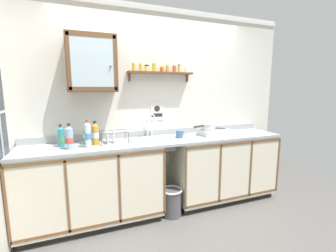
{
  "coord_description": "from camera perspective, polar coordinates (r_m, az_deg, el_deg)",
  "views": [
    {
      "loc": [
        -0.95,
        -2.34,
        1.57
      ],
      "look_at": [
        0.11,
        0.42,
        1.1
      ],
      "focal_mm": 24.31,
      "sensor_mm": 36.0,
      "label": 1
    }
  ],
  "objects": [
    {
      "name": "bottle_water_blue_1",
      "position": [
        2.6,
        -23.48,
        -2.76
      ],
      "size": [
        0.08,
        0.08,
        0.27
      ],
      "color": "#8CB7E0",
      "rests_on": "countertop"
    },
    {
      "name": "countertop",
      "position": [
        2.89,
        -1.2,
        -3.65
      ],
      "size": [
        3.3,
        0.6,
        0.03
      ],
      "primitive_type": "cube",
      "color": "#9EA3A8",
      "rests_on": "lower_cabinet_run"
    },
    {
      "name": "sink",
      "position": [
        2.88,
        -4.02,
        -3.68
      ],
      "size": [
        0.56,
        0.46,
        0.45
      ],
      "color": "silver",
      "rests_on": "countertop"
    },
    {
      "name": "bottle_detergent_teal_4",
      "position": [
        2.75,
        -25.23,
        -2.52
      ],
      "size": [
        0.07,
        0.07,
        0.25
      ],
      "color": "teal",
      "rests_on": "countertop"
    },
    {
      "name": "floor",
      "position": [
        2.98,
        1.04,
        -22.78
      ],
      "size": [
        6.34,
        6.34,
        0.0
      ],
      "primitive_type": "plane",
      "color": "#565451",
      "rests_on": "ground"
    },
    {
      "name": "dish_rack",
      "position": [
        2.73,
        -13.64,
        -3.56
      ],
      "size": [
        0.33,
        0.23,
        0.17
      ],
      "color": "#B2B2B7",
      "rests_on": "countertop"
    },
    {
      "name": "hot_plate_stove",
      "position": [
        3.22,
        11.58,
        -1.47
      ],
      "size": [
        0.41,
        0.28,
        0.09
      ],
      "color": "silver",
      "rests_on": "countertop"
    },
    {
      "name": "warning_sign",
      "position": [
        3.1,
        -2.78,
        3.77
      ],
      "size": [
        0.18,
        0.01,
        0.25
      ],
      "color": "silver"
    },
    {
      "name": "backsplash",
      "position": [
        3.13,
        -2.9,
        -1.64
      ],
      "size": [
        3.3,
        0.02,
        0.08
      ],
      "primitive_type": "cube",
      "color": "#9EA3A8",
      "rests_on": "countertop"
    },
    {
      "name": "wall_cabinet",
      "position": [
        2.8,
        -18.52,
        14.57
      ],
      "size": [
        0.54,
        0.33,
        0.63
      ],
      "color": "brown"
    },
    {
      "name": "bottle_juice_amber_2",
      "position": [
        2.71,
        -17.77,
        -1.92
      ],
      "size": [
        0.08,
        0.08,
        0.27
      ],
      "color": "gold",
      "rests_on": "countertop"
    },
    {
      "name": "mug",
      "position": [
        2.98,
        2.93,
        -2.03
      ],
      "size": [
        0.13,
        0.09,
        0.1
      ],
      "color": "#3F6699",
      "rests_on": "countertop"
    },
    {
      "name": "saucepan",
      "position": [
        3.17,
        9.86,
        -0.03
      ],
      "size": [
        0.37,
        0.22,
        0.07
      ],
      "color": "silver",
      "rests_on": "hot_plate_stove"
    },
    {
      "name": "lower_cabinet_run_right",
      "position": [
        3.43,
        13.65,
        -10.02
      ],
      "size": [
        1.49,
        0.58,
        0.92
      ],
      "color": "black",
      "rests_on": "ground"
    },
    {
      "name": "spice_shelf",
      "position": [
        3.05,
        -1.88,
        13.54
      ],
      "size": [
        0.87,
        0.14,
        0.23
      ],
      "color": "brown"
    },
    {
      "name": "lower_cabinet_run",
      "position": [
        2.88,
        -18.24,
        -14.04
      ],
      "size": [
        1.59,
        0.58,
        0.92
      ],
      "color": "black",
      "rests_on": "ground"
    },
    {
      "name": "trash_bin",
      "position": [
        3.0,
        1.01,
        -18.44
      ],
      "size": [
        0.26,
        0.26,
        0.35
      ],
      "color": "#4C4C51",
      "rests_on": "ground"
    },
    {
      "name": "back_wall",
      "position": [
        3.12,
        -3.15,
        4.55
      ],
      "size": [
        3.94,
        0.07,
        2.63
      ],
      "color": "silver",
      "rests_on": "ground"
    },
    {
      "name": "bottle_water_clear_3",
      "position": [
        2.62,
        -19.44,
        -2.11
      ],
      "size": [
        0.07,
        0.07,
        0.3
      ],
      "color": "silver",
      "rests_on": "countertop"
    },
    {
      "name": "bottle_soda_green_0",
      "position": [
        2.77,
        -19.7,
        -2.21
      ],
      "size": [
        0.08,
        0.08,
        0.23
      ],
      "color": "#4CB266",
      "rests_on": "countertop"
    }
  ]
}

